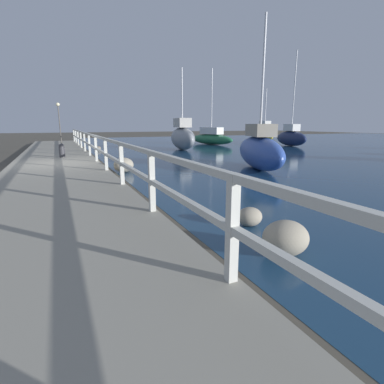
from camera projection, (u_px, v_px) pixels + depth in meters
The scene contains 15 objects.
ground_plane at pixel (57, 171), 12.06m from camera, with size 120.00×120.00×0.00m, color #4C473D.
dock_walkway at pixel (56, 167), 12.03m from camera, with size 3.35×36.00×0.30m.
railing at pixel (96, 144), 12.46m from camera, with size 0.10×32.50×1.09m.
boulder_near_dock at pixel (124, 165), 11.57m from camera, with size 0.76×0.69×0.57m.
boulder_mid_strip at pixel (285, 238), 4.25m from camera, with size 0.67×0.61×0.51m.
boulder_water_edge at pixel (250, 217), 5.49m from camera, with size 0.46×0.42×0.35m.
boulder_far_strip at pixel (98, 148), 21.23m from camera, with size 0.40×0.36×0.30m.
boulder_downstream at pixel (125, 165), 12.16m from camera, with size 0.57×0.51×0.43m.
mooring_bollard at pixel (62, 150), 14.06m from camera, with size 0.26×0.26×0.64m.
dock_lamp at pixel (59, 114), 21.73m from camera, with size 0.26×0.26×3.05m.
sailboat_yellow at pixel (264, 133), 30.57m from camera, with size 1.49×3.53×5.26m.
sailboat_blue at pixel (259, 150), 12.38m from camera, with size 2.81×5.19×5.93m.
sailboat_navy at pixel (291, 137), 25.45m from camera, with size 1.69×4.22×7.63m.
sailboat_gray at pixel (182, 137), 21.75m from camera, with size 1.81×4.85×5.67m.
sailboat_green at pixel (211, 138), 27.35m from camera, with size 2.40×5.56×6.55m.
Camera 1 is at (0.10, -13.14, 1.83)m, focal length 28.00 mm.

